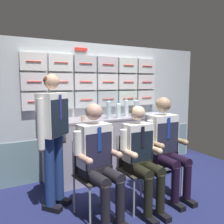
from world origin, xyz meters
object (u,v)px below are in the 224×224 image
at_px(water_bottle_tall, 136,108).
at_px(coffee_cup_spare, 60,120).
at_px(service_trolley, 157,140).
at_px(folding_chair_center, 134,162).
at_px(crew_member_left, 98,156).
at_px(snack_banana, 93,118).
at_px(folding_chair_left, 91,167).
at_px(folding_chair_right, 159,153).
at_px(crew_member_center, 142,154).
at_px(crew_member_right, 167,141).
at_px(crew_member_standing, 53,131).

height_order(water_bottle_tall, coffee_cup_spare, water_bottle_tall).
relative_size(service_trolley, folding_chair_center, 1.12).
distance_m(service_trolley, crew_member_left, 1.83).
bearing_deg(snack_banana, crew_member_left, -110.32).
distance_m(folding_chair_left, crew_member_left, 0.24).
relative_size(service_trolley, snack_banana, 5.61).
bearing_deg(crew_member_left, folding_chair_right, 12.57).
bearing_deg(folding_chair_right, snack_banana, 131.39).
bearing_deg(service_trolley, crew_member_center, -136.49).
relative_size(service_trolley, crew_member_left, 0.75).
distance_m(crew_member_right, water_bottle_tall, 0.92).
bearing_deg(crew_member_standing, folding_chair_left, -42.18).
xyz_separation_m(folding_chair_center, crew_member_right, (0.50, -0.02, 0.20)).
relative_size(folding_chair_center, folding_chair_right, 1.00).
xyz_separation_m(folding_chair_left, crew_member_left, (0.02, -0.16, 0.18)).
height_order(crew_member_left, crew_member_right, crew_member_right).
height_order(folding_chair_center, folding_chair_right, same).
distance_m(folding_chair_center, folding_chair_right, 0.52).
distance_m(folding_chair_left, crew_member_right, 1.07).
height_order(folding_chair_right, crew_member_standing, crew_member_standing).
xyz_separation_m(crew_member_left, crew_member_standing, (-0.37, 0.47, 0.23)).
bearing_deg(crew_member_left, crew_member_center, -7.39).
distance_m(crew_member_right, crew_member_standing, 1.47).
distance_m(folding_chair_center, water_bottle_tall, 1.15).
height_order(folding_chair_left, crew_member_center, crew_member_center).
xyz_separation_m(water_bottle_tall, coffee_cup_spare, (-1.26, 0.01, -0.11)).
relative_size(crew_member_left, folding_chair_right, 1.49).
relative_size(service_trolley, folding_chair_left, 1.12).
height_order(folding_chair_center, water_bottle_tall, water_bottle_tall).
bearing_deg(folding_chair_left, folding_chair_right, 3.82).
xyz_separation_m(folding_chair_center, snack_banana, (-0.16, 0.89, 0.44)).
bearing_deg(coffee_cup_spare, folding_chair_center, -50.42).
bearing_deg(coffee_cup_spare, folding_chair_right, -30.30).
bearing_deg(crew_member_right, coffee_cup_spare, 144.30).
relative_size(folding_chair_center, water_bottle_tall, 2.85).
bearing_deg(crew_member_right, service_trolley, 57.43).
relative_size(folding_chair_left, crew_member_center, 0.70).
distance_m(crew_member_left, snack_banana, 1.08).
bearing_deg(folding_chair_center, folding_chair_left, 173.35).
bearing_deg(folding_chair_center, water_bottle_tall, 54.54).
bearing_deg(crew_member_center, coffee_cup_spare, 124.68).
bearing_deg(coffee_cup_spare, folding_chair_left, -79.88).
xyz_separation_m(crew_member_right, crew_member_standing, (-1.40, 0.40, 0.21)).
height_order(crew_member_center, snack_banana, crew_member_center).
xyz_separation_m(folding_chair_left, crew_member_standing, (-0.35, 0.32, 0.41)).
height_order(crew_member_center, crew_member_standing, crew_member_standing).
bearing_deg(service_trolley, snack_banana, 176.84).
height_order(folding_chair_center, crew_member_standing, crew_member_standing).
bearing_deg(crew_member_right, crew_member_center, -164.29).
height_order(folding_chair_right, crew_member_right, crew_member_right).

